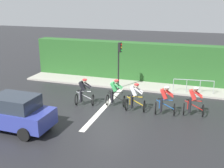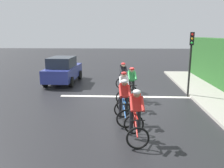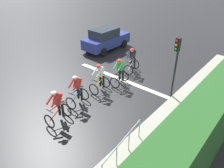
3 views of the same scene
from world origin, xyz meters
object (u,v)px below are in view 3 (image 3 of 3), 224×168
object	(u,v)px
cyclist_mid	(100,78)
cyclist_fourth	(120,72)
cyclist_lead	(58,107)
car_navy	(106,39)
pedestrian_railing_kerbside	(123,145)
cyclist_second	(77,91)
cyclist_trailing	(132,60)
traffic_light_near_crossing	(176,60)

from	to	relation	value
cyclist_mid	cyclist_fourth	distance (m)	1.36
cyclist_lead	cyclist_mid	size ratio (longest dim) A/B	1.00
car_navy	pedestrian_railing_kerbside	size ratio (longest dim) A/B	1.57
cyclist_second	cyclist_fourth	xyz separation A→B (m)	(-0.38, -2.98, 0.00)
cyclist_trailing	traffic_light_near_crossing	distance (m)	3.90
cyclist_second	cyclist_fourth	world-z (taller)	same
cyclist_mid	car_navy	bearing A→B (deg)	-51.57
cyclist_trailing	traffic_light_near_crossing	bearing A→B (deg)	160.69
cyclist_second	car_navy	xyz separation A→B (m)	(4.07, -6.81, 0.08)
car_navy	cyclist_trailing	bearing A→B (deg)	153.66
cyclist_mid	cyclist_second	bearing A→B (deg)	90.28
cyclist_lead	car_navy	bearing A→B (deg)	-61.95
cyclist_second	cyclist_trailing	xyz separation A→B (m)	(0.05, -4.81, 0.00)
cyclist_fourth	pedestrian_railing_kerbside	xyz separation A→B (m)	(-3.58, 4.37, -0.04)
car_navy	pedestrian_railing_kerbside	bearing A→B (deg)	134.46
cyclist_second	traffic_light_near_crossing	distance (m)	5.14
cyclist_lead	traffic_light_near_crossing	distance (m)	6.11
cyclist_fourth	car_navy	bearing A→B (deg)	-40.65
cyclist_mid	cyclist_fourth	bearing A→B (deg)	-106.63
cyclist_second	cyclist_lead	bearing A→B (deg)	103.29
cyclist_lead	pedestrian_railing_kerbside	distance (m)	3.61
cyclist_fourth	traffic_light_near_crossing	distance (m)	3.37
traffic_light_near_crossing	pedestrian_railing_kerbside	xyz separation A→B (m)	(-0.59, 5.00, -1.47)
cyclist_fourth	pedestrian_railing_kerbside	distance (m)	5.65
cyclist_second	pedestrian_railing_kerbside	xyz separation A→B (m)	(-3.96, 1.38, -0.04)
cyclist_fourth	traffic_light_near_crossing	bearing A→B (deg)	-168.07
traffic_light_near_crossing	car_navy	bearing A→B (deg)	-23.20
cyclist_lead	car_navy	world-z (taller)	car_navy
cyclist_second	pedestrian_railing_kerbside	distance (m)	4.20
cyclist_lead	cyclist_mid	world-z (taller)	same
cyclist_trailing	car_navy	world-z (taller)	car_navy
car_navy	traffic_light_near_crossing	bearing A→B (deg)	156.80
cyclist_second	car_navy	size ratio (longest dim) A/B	0.40
cyclist_lead	cyclist_second	xyz separation A→B (m)	(0.36, -1.51, 0.00)
cyclist_mid	pedestrian_railing_kerbside	distance (m)	5.02
cyclist_mid	cyclist_lead	bearing A→B (deg)	96.51
cyclist_lead	cyclist_trailing	distance (m)	6.33
pedestrian_railing_kerbside	cyclist_second	bearing A→B (deg)	-19.24
cyclist_second	cyclist_mid	bearing A→B (deg)	-89.72
cyclist_lead	car_navy	distance (m)	9.42
cyclist_fourth	cyclist_trailing	world-z (taller)	same
cyclist_lead	cyclist_trailing	world-z (taller)	same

